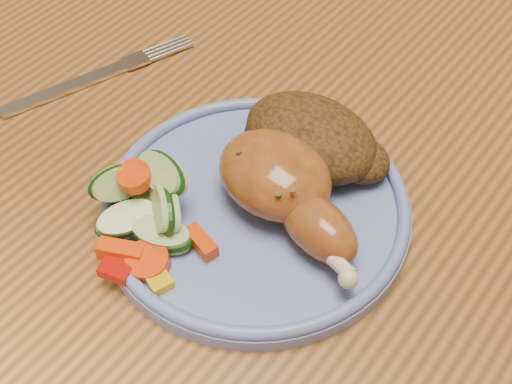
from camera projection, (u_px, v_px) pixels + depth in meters
dining_table at (323, 257)px, 0.63m from camera, size 0.90×1.40×0.75m
plate at (256, 210)px, 0.55m from camera, size 0.24×0.24×0.01m
plate_rim at (256, 201)px, 0.54m from camera, size 0.23×0.23×0.01m
chicken_leg at (285, 187)px, 0.52m from camera, size 0.15×0.09×0.05m
rice_pilaf at (313, 139)px, 0.56m from camera, size 0.12×0.08×0.05m
vegetable_pile at (145, 206)px, 0.52m from camera, size 0.11×0.11×0.05m
fork at (92, 78)px, 0.65m from camera, size 0.07×0.16×0.00m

